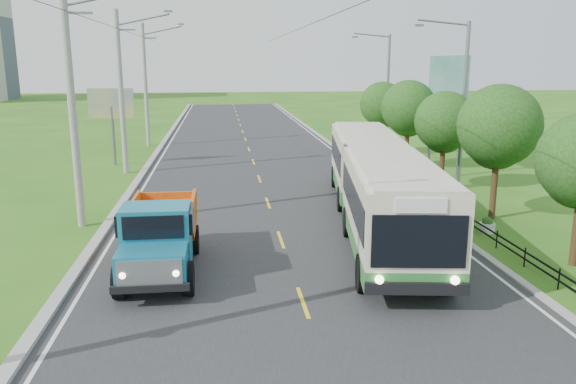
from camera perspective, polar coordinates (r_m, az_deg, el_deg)
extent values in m
plane|color=#296117|center=(16.79, 1.53, -11.18)|extent=(240.00, 240.00, 0.00)
cube|color=#28282B|center=(35.88, -3.15, 1.98)|extent=(14.00, 120.00, 0.02)
cube|color=#9E9E99|center=(36.13, -14.63, 1.75)|extent=(0.40, 120.00, 0.15)
cube|color=#9E9E99|center=(37.02, 7.96, 2.28)|extent=(0.30, 120.00, 0.10)
cube|color=silver|center=(36.07, -13.76, 1.70)|extent=(0.12, 120.00, 0.00)
cube|color=silver|center=(36.90, 7.21, 2.22)|extent=(0.12, 120.00, 0.00)
cube|color=yellow|center=(16.78, 1.53, -11.11)|extent=(0.12, 2.20, 0.00)
cube|color=black|center=(31.59, 12.23, 0.71)|extent=(0.04, 40.00, 0.60)
cylinder|color=gray|center=(24.95, -21.07, 7.85)|extent=(0.32, 0.32, 10.00)
cube|color=slate|center=(24.83, -20.65, 16.67)|extent=(1.20, 0.10, 0.10)
cylinder|color=gray|center=(36.68, -16.60, 9.57)|extent=(0.32, 0.32, 10.00)
cube|color=slate|center=(36.61, -16.20, 15.55)|extent=(1.20, 0.10, 0.10)
cube|color=slate|center=(36.38, -12.07, 17.52)|extent=(0.50, 0.18, 0.12)
cylinder|color=gray|center=(48.55, -14.28, 10.43)|extent=(0.32, 0.32, 10.00)
cube|color=slate|center=(48.49, -13.94, 14.94)|extent=(1.20, 0.10, 0.10)
cube|color=slate|center=(48.32, -10.82, 16.40)|extent=(0.50, 0.18, 0.12)
cylinder|color=#382314|center=(26.62, 20.23, 0.95)|extent=(0.28, 0.28, 3.36)
sphere|color=#143F12|center=(26.24, 20.66, 6.34)|extent=(3.60, 3.60, 3.60)
sphere|color=#143F12|center=(26.85, 20.43, 4.94)|extent=(2.64, 2.64, 2.64)
cylinder|color=#382314|center=(32.00, 15.39, 2.91)|extent=(0.28, 0.28, 3.02)
sphere|color=#143F12|center=(31.69, 15.63, 6.94)|extent=(3.24, 3.24, 3.24)
sphere|color=#143F12|center=(32.30, 15.56, 5.90)|extent=(2.38, 2.38, 2.38)
cylinder|color=#382314|center=(37.53, 11.97, 4.70)|extent=(0.28, 0.28, 3.25)
sphere|color=#143F12|center=(37.26, 12.15, 8.41)|extent=(3.48, 3.48, 3.48)
sphere|color=#143F12|center=(37.86, 12.14, 7.42)|extent=(2.55, 2.55, 2.55)
cylinder|color=#382314|center=(43.21, 9.42, 5.76)|extent=(0.28, 0.28, 3.08)
sphere|color=#143F12|center=(42.98, 9.53, 8.82)|extent=(3.30, 3.30, 3.30)
sphere|color=#143F12|center=(43.57, 9.57, 8.00)|extent=(2.42, 2.42, 2.42)
cylinder|color=slate|center=(32.03, 17.38, 8.19)|extent=(0.20, 0.20, 9.00)
cylinder|color=slate|center=(31.46, 15.52, 16.26)|extent=(2.80, 0.10, 0.34)
cube|color=slate|center=(30.99, 13.19, 16.17)|extent=(0.45, 0.16, 0.12)
cylinder|color=slate|center=(45.14, 10.08, 9.82)|extent=(0.20, 0.20, 9.00)
cylinder|color=slate|center=(44.74, 8.53, 15.49)|extent=(2.80, 0.10, 0.34)
cube|color=slate|center=(44.41, 6.85, 15.36)|extent=(0.45, 0.16, 0.12)
cylinder|color=silver|center=(24.70, 19.56, -3.44)|extent=(0.64, 0.64, 0.40)
sphere|color=#143F12|center=(24.63, 19.60, -2.88)|extent=(0.44, 0.44, 0.44)
cylinder|color=silver|center=(31.81, 13.24, 0.56)|extent=(0.64, 0.64, 0.40)
sphere|color=#143F12|center=(31.76, 13.27, 1.00)|extent=(0.44, 0.44, 0.44)
cylinder|color=silver|center=(39.27, 9.28, 3.07)|extent=(0.64, 0.64, 0.40)
sphere|color=#143F12|center=(39.23, 9.29, 3.43)|extent=(0.44, 0.44, 0.44)
cylinder|color=slate|center=(40.10, -17.32, 5.46)|extent=(0.20, 0.20, 4.00)
cube|color=yellow|center=(39.89, -17.54, 8.59)|extent=(3.00, 0.15, 2.00)
cylinder|color=slate|center=(36.01, 17.10, 5.48)|extent=(0.24, 0.24, 5.00)
cylinder|color=slate|center=(40.60, 14.26, 6.45)|extent=(0.24, 0.24, 5.00)
cube|color=#144C47|center=(38.06, 15.90, 10.92)|extent=(0.20, 6.00, 3.00)
cube|color=#2F7633|center=(20.07, 10.53, -4.49)|extent=(4.09, 8.95, 0.63)
cube|color=beige|center=(19.69, 10.70, -0.53)|extent=(4.09, 8.95, 2.22)
cube|color=black|center=(19.69, 10.70, -0.50)|extent=(4.04, 8.27, 1.09)
cube|color=#2F7633|center=(29.18, 7.66, 1.12)|extent=(4.01, 8.38, 0.63)
cube|color=beige|center=(28.92, 7.75, 3.88)|extent=(4.01, 8.38, 2.22)
cube|color=black|center=(28.92, 7.75, 3.90)|extent=(3.96, 7.71, 1.09)
cube|color=#4C4C4C|center=(24.48, 8.88, 1.43)|extent=(2.84, 1.53, 2.74)
cube|color=black|center=(15.64, 13.17, -4.94)|extent=(2.57, 0.44, 1.49)
cylinder|color=black|center=(17.47, 7.61, -8.17)|extent=(0.54, 1.24, 1.20)
cylinder|color=black|center=(17.94, 15.98, -8.00)|extent=(0.54, 1.24, 1.20)
cylinder|color=black|center=(22.79, 6.13, -3.05)|extent=(0.54, 1.24, 1.20)
cylinder|color=black|center=(23.16, 12.56, -3.04)|extent=(0.54, 1.24, 1.20)
cylinder|color=black|center=(26.56, 5.46, -0.71)|extent=(0.54, 1.24, 1.20)
cylinder|color=black|center=(26.87, 10.99, -0.73)|extent=(0.54, 1.24, 1.20)
cylinder|color=black|center=(31.71, 4.80, 1.56)|extent=(0.54, 1.24, 1.20)
cylinder|color=black|center=(31.98, 9.46, 1.52)|extent=(0.54, 1.24, 1.20)
cube|color=#176F8C|center=(17.10, -13.62, -7.26)|extent=(2.03, 1.36, 0.96)
cube|color=#176F8C|center=(18.31, -13.18, -4.29)|extent=(2.12, 1.55, 1.93)
cube|color=black|center=(18.17, -13.26, -2.84)|extent=(2.34, 1.26, 0.67)
cube|color=black|center=(19.32, -12.79, -6.20)|extent=(0.98, 5.78, 0.24)
cube|color=orange|center=(20.60, -12.47, -2.17)|extent=(2.23, 2.90, 1.25)
cylinder|color=black|center=(17.62, -16.75, -8.69)|extent=(0.34, 1.06, 1.06)
cylinder|color=black|center=(17.37, -10.10, -8.63)|extent=(0.34, 1.06, 1.06)
cylinder|color=black|center=(21.20, -15.01, -4.86)|extent=(0.34, 1.06, 1.06)
cylinder|color=black|center=(21.00, -9.52, -4.76)|extent=(0.34, 1.06, 1.06)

